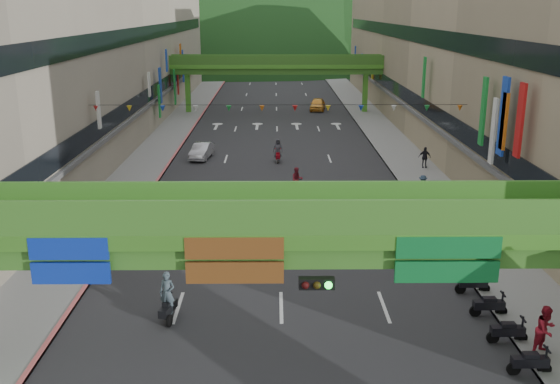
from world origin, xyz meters
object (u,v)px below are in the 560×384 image
scooter_rider_mid (297,181)px  pedestrian_red (545,333)px  scooter_rider_near (167,298)px  car_silver (202,151)px  overpass_near (314,254)px  car_yellow (318,104)px

scooter_rider_mid → pedestrian_red: bearing=-67.8°
scooter_rider_near → pedestrian_red: 14.82m
car_silver → pedestrian_red: bearing=-54.7°
overpass_near → scooter_rider_mid: size_ratio=13.65×
car_silver → pedestrian_red: pedestrian_red is taller
scooter_rider_near → car_yellow: (9.97, 55.94, -0.26)m
overpass_near → pedestrian_red: overpass_near is taller
overpass_near → pedestrian_red: bearing=16.5°
car_silver → pedestrian_red: (16.40, -32.23, 0.28)m
scooter_rider_near → car_silver: (-1.87, 29.32, -0.36)m
scooter_rider_near → car_yellow: 56.82m
scooter_rider_mid → car_silver: 13.84m
overpass_near → scooter_rider_mid: (0.34, 23.47, -4.15)m
overpass_near → car_silver: bearing=102.2°
pedestrian_red → car_yellow: bearing=62.2°
scooter_rider_near → car_yellow: size_ratio=0.48×
scooter_rider_near → car_yellow: scooter_rider_near is taller
scooter_rider_near → scooter_rider_mid: (6.01, 17.95, 0.03)m
car_silver → car_yellow: 29.13m
car_silver → overpass_near: bearing=-69.5°
scooter_rider_near → car_silver: scooter_rider_near is taller
car_silver → pedestrian_red: 36.16m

